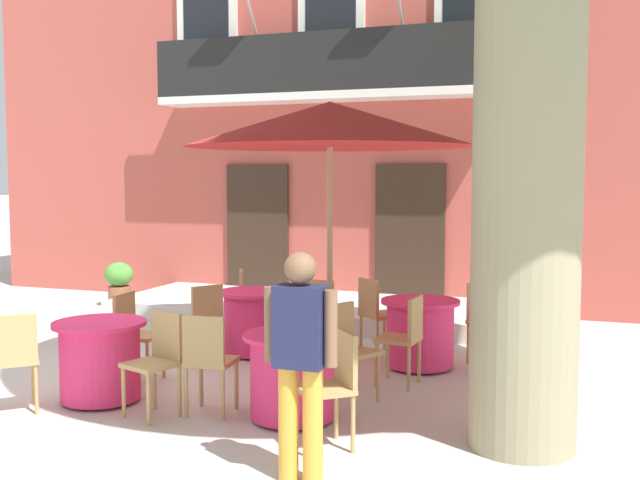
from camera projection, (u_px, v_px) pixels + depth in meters
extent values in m
plane|color=beige|center=(127.00, 379.00, 7.95)|extent=(120.00, 120.00, 0.00)
cube|color=#B24C42|center=(367.00, 87.00, 14.02)|extent=(13.00, 4.00, 7.50)
cube|color=#332319|center=(258.00, 233.00, 12.77)|extent=(1.10, 0.08, 2.30)
cube|color=#332319|center=(410.00, 238.00, 11.90)|extent=(1.10, 0.08, 2.30)
cube|color=silver|center=(207.00, 24.00, 12.77)|extent=(1.10, 0.08, 1.90)
cube|color=black|center=(206.00, 24.00, 12.74)|extent=(0.84, 0.04, 1.60)
cube|color=silver|center=(331.00, 15.00, 12.03)|extent=(1.10, 0.08, 1.90)
cube|color=black|center=(331.00, 14.00, 12.00)|extent=(0.84, 0.04, 1.60)
cube|color=silver|center=(471.00, 4.00, 11.29)|extent=(1.10, 0.08, 1.90)
cube|color=black|center=(471.00, 4.00, 11.27)|extent=(0.84, 0.04, 1.60)
cube|color=silver|center=(325.00, 97.00, 11.87)|extent=(5.60, 0.65, 0.12)
cube|color=black|center=(319.00, 61.00, 11.55)|extent=(5.60, 0.06, 0.90)
cylinder|color=#B2B2B7|center=(250.00, 8.00, 11.99)|extent=(0.04, 0.95, 1.33)
cylinder|color=#995638|center=(195.00, 88.00, 12.65)|extent=(0.32, 0.32, 0.33)
ellipsoid|color=#2D7533|center=(195.00, 67.00, 12.62)|extent=(0.41, 0.41, 0.37)
cylinder|color=#995638|center=(280.00, 84.00, 12.14)|extent=(0.26, 0.26, 0.34)
ellipsoid|color=#4C8E38|center=(280.00, 65.00, 12.11)|extent=(0.34, 0.34, 0.27)
cylinder|color=#995638|center=(373.00, 83.00, 11.62)|extent=(0.35, 0.35, 0.27)
ellipsoid|color=#38843D|center=(373.00, 57.00, 11.59)|extent=(0.46, 0.46, 0.50)
cylinder|color=#995638|center=(474.00, 77.00, 11.11)|extent=(0.28, 0.28, 0.30)
ellipsoid|color=#38843D|center=(475.00, 54.00, 11.08)|extent=(0.36, 0.36, 0.37)
cube|color=silver|center=(308.00, 309.00, 11.41)|extent=(5.74, 2.21, 0.25)
cylinder|color=gray|center=(527.00, 178.00, 5.78)|extent=(0.82, 0.82, 4.20)
cylinder|color=#E52D66|center=(293.00, 378.00, 6.59)|extent=(0.74, 0.74, 0.68)
cylinder|color=#E52D66|center=(293.00, 336.00, 6.56)|extent=(0.86, 0.86, 0.04)
cylinder|color=#2D2823|center=(293.00, 418.00, 6.62)|extent=(0.44, 0.44, 0.03)
cylinder|color=tan|center=(378.00, 378.00, 7.12)|extent=(0.04, 0.04, 0.45)
cylinder|color=tan|center=(353.00, 385.00, 6.89)|extent=(0.04, 0.04, 0.45)
cylinder|color=tan|center=(352.00, 372.00, 7.36)|extent=(0.04, 0.04, 0.45)
cylinder|color=tan|center=(327.00, 378.00, 7.13)|extent=(0.04, 0.04, 0.45)
cube|color=tan|center=(352.00, 353.00, 7.10)|extent=(0.54, 0.54, 0.04)
cube|color=tan|center=(339.00, 325.00, 7.21)|extent=(0.20, 0.36, 0.42)
cylinder|color=tan|center=(201.00, 382.00, 6.99)|extent=(0.04, 0.04, 0.45)
cylinder|color=tan|center=(236.00, 385.00, 6.91)|extent=(0.04, 0.04, 0.45)
cylinder|color=tan|center=(186.00, 392.00, 6.66)|extent=(0.04, 0.04, 0.45)
cylinder|color=tan|center=(223.00, 395.00, 6.58)|extent=(0.04, 0.04, 0.45)
cube|color=tan|center=(211.00, 361.00, 6.76)|extent=(0.44, 0.44, 0.04)
cube|color=tan|center=(203.00, 340.00, 6.57)|extent=(0.38, 0.08, 0.42)
cylinder|color=tan|center=(311.00, 429.00, 5.69)|extent=(0.04, 0.04, 0.45)
cylinder|color=tan|center=(296.00, 416.00, 6.00)|extent=(0.04, 0.04, 0.45)
cylinder|color=tan|center=(353.00, 424.00, 5.81)|extent=(0.04, 0.04, 0.45)
cylinder|color=tan|center=(336.00, 411.00, 6.13)|extent=(0.04, 0.04, 0.45)
cube|color=tan|center=(324.00, 389.00, 5.89)|extent=(0.56, 0.56, 0.04)
cube|color=tan|center=(346.00, 358.00, 5.93)|extent=(0.28, 0.31, 0.42)
cylinder|color=#E52D66|center=(255.00, 323.00, 9.03)|extent=(0.74, 0.74, 0.68)
cylinder|color=#E52D66|center=(255.00, 292.00, 9.00)|extent=(0.86, 0.86, 0.04)
cylinder|color=#2D2823|center=(255.00, 353.00, 9.06)|extent=(0.44, 0.44, 0.03)
cylinder|color=tan|center=(319.00, 346.00, 8.50)|extent=(0.04, 0.04, 0.45)
cylinder|color=tan|center=(292.00, 343.00, 8.64)|extent=(0.04, 0.04, 0.45)
cylinder|color=tan|center=(331.00, 340.00, 8.80)|extent=(0.04, 0.04, 0.45)
cylinder|color=tan|center=(305.00, 337.00, 8.95)|extent=(0.04, 0.04, 0.45)
cube|color=tan|center=(312.00, 320.00, 8.70)|extent=(0.44, 0.44, 0.04)
cube|color=tan|center=(319.00, 298.00, 8.84)|extent=(0.38, 0.08, 0.42)
cylinder|color=tan|center=(269.00, 320.00, 9.97)|extent=(0.04, 0.04, 0.45)
cylinder|color=tan|center=(269.00, 326.00, 9.63)|extent=(0.04, 0.04, 0.45)
cylinder|color=tan|center=(243.00, 321.00, 9.94)|extent=(0.04, 0.04, 0.45)
cylinder|color=tan|center=(242.00, 326.00, 9.61)|extent=(0.04, 0.04, 0.45)
cube|color=tan|center=(255.00, 304.00, 9.77)|extent=(0.53, 0.53, 0.04)
cube|color=tan|center=(241.00, 287.00, 9.73)|extent=(0.19, 0.36, 0.42)
cylinder|color=tan|center=(179.00, 343.00, 8.60)|extent=(0.04, 0.04, 0.45)
cylinder|color=tan|center=(205.00, 339.00, 8.82)|extent=(0.04, 0.04, 0.45)
cylinder|color=tan|center=(194.00, 349.00, 8.34)|extent=(0.04, 0.04, 0.45)
cylinder|color=tan|center=(221.00, 344.00, 8.55)|extent=(0.04, 0.04, 0.45)
cube|color=tan|center=(199.00, 323.00, 8.56)|extent=(0.55, 0.55, 0.04)
cube|color=tan|center=(207.00, 304.00, 8.40)|extent=(0.23, 0.34, 0.42)
cylinder|color=#E52D66|center=(420.00, 335.00, 8.38)|extent=(0.74, 0.74, 0.68)
cylinder|color=#E52D66|center=(420.00, 302.00, 8.35)|extent=(0.86, 0.86, 0.04)
cylinder|color=#2D2823|center=(420.00, 366.00, 8.41)|extent=(0.44, 0.44, 0.03)
cylinder|color=tan|center=(376.00, 365.00, 7.63)|extent=(0.04, 0.04, 0.45)
cylinder|color=tan|center=(388.00, 358.00, 7.93)|extent=(0.04, 0.04, 0.45)
cylinder|color=tan|center=(409.00, 368.00, 7.49)|extent=(0.04, 0.04, 0.45)
cylinder|color=tan|center=(419.00, 361.00, 7.79)|extent=(0.04, 0.04, 0.45)
cube|color=tan|center=(398.00, 339.00, 7.69)|extent=(0.43, 0.43, 0.04)
cube|color=tan|center=(415.00, 318.00, 7.60)|extent=(0.07, 0.38, 0.42)
cylinder|color=tan|center=(507.00, 350.00, 8.26)|extent=(0.04, 0.04, 0.45)
cylinder|color=tan|center=(476.00, 351.00, 8.25)|extent=(0.04, 0.04, 0.45)
cylinder|color=tan|center=(498.00, 343.00, 8.60)|extent=(0.04, 0.04, 0.45)
cylinder|color=tan|center=(468.00, 344.00, 8.59)|extent=(0.04, 0.04, 0.45)
cube|color=tan|center=(488.00, 325.00, 8.40)|extent=(0.52, 0.52, 0.04)
cube|color=tan|center=(484.00, 302.00, 8.56)|extent=(0.37, 0.18, 0.42)
cylinder|color=tan|center=(384.00, 331.00, 9.27)|extent=(0.04, 0.04, 0.45)
cylinder|color=tan|center=(401.00, 337.00, 8.97)|extent=(0.04, 0.04, 0.45)
cylinder|color=tan|center=(361.00, 334.00, 9.10)|extent=(0.04, 0.04, 0.45)
cylinder|color=tan|center=(377.00, 340.00, 8.80)|extent=(0.04, 0.04, 0.45)
cube|color=tan|center=(381.00, 315.00, 9.01)|extent=(0.56, 0.56, 0.04)
cube|color=tan|center=(369.00, 297.00, 8.90)|extent=(0.32, 0.28, 0.42)
cylinder|color=#E52D66|center=(100.00, 363.00, 7.13)|extent=(0.74, 0.74, 0.68)
cylinder|color=#E52D66|center=(99.00, 324.00, 7.10)|extent=(0.86, 0.86, 0.04)
cylinder|color=#2D2823|center=(101.00, 400.00, 7.16)|extent=(0.44, 0.44, 0.03)
cylinder|color=tan|center=(148.00, 400.00, 6.44)|extent=(0.04, 0.04, 0.45)
cylinder|color=tan|center=(124.00, 393.00, 6.65)|extent=(0.04, 0.04, 0.45)
cylinder|color=tan|center=(179.00, 391.00, 6.70)|extent=(0.04, 0.04, 0.45)
cylinder|color=tan|center=(155.00, 384.00, 6.91)|extent=(0.04, 0.04, 0.45)
cube|color=tan|center=(151.00, 364.00, 6.65)|extent=(0.51, 0.51, 0.04)
cube|color=tan|center=(167.00, 335.00, 6.77)|extent=(0.37, 0.16, 0.42)
cylinder|color=tan|center=(164.00, 357.00, 7.98)|extent=(0.04, 0.04, 0.45)
cylinder|color=tan|center=(147.00, 364.00, 7.65)|extent=(0.04, 0.04, 0.45)
cylinder|color=tan|center=(135.00, 354.00, 8.07)|extent=(0.04, 0.04, 0.45)
cylinder|color=tan|center=(117.00, 362.00, 7.75)|extent=(0.04, 0.04, 0.45)
cube|color=tan|center=(140.00, 336.00, 7.84)|extent=(0.42, 0.42, 0.04)
cube|color=tan|center=(124.00, 313.00, 7.87)|extent=(0.06, 0.38, 0.42)
cylinder|color=tan|center=(33.00, 380.00, 7.05)|extent=(0.04, 0.04, 0.45)
cylinder|color=tan|center=(36.00, 390.00, 6.75)|extent=(0.04, 0.04, 0.45)
cube|color=tan|center=(14.00, 360.00, 6.81)|extent=(0.57, 0.57, 0.04)
cube|color=tan|center=(14.00, 339.00, 6.63)|extent=(0.30, 0.30, 0.42)
cylinder|color=#997A56|center=(330.00, 259.00, 7.69)|extent=(0.06, 0.06, 2.55)
cylinder|color=#333333|center=(330.00, 379.00, 7.79)|extent=(0.44, 0.44, 0.08)
cone|color=#B21E1E|center=(330.00, 124.00, 7.58)|extent=(2.90, 2.90, 0.45)
cylinder|color=#995638|center=(119.00, 296.00, 12.36)|extent=(0.35, 0.35, 0.33)
ellipsoid|color=#4C8E38|center=(119.00, 274.00, 12.33)|extent=(0.46, 0.46, 0.39)
cylinder|color=gold|center=(288.00, 423.00, 5.28)|extent=(0.14, 0.14, 0.81)
cylinder|color=gold|center=(313.00, 426.00, 5.22)|extent=(0.14, 0.14, 0.81)
cube|color=#1E2347|center=(300.00, 326.00, 5.19)|extent=(0.34, 0.22, 0.56)
sphere|color=brown|center=(300.00, 268.00, 5.15)|extent=(0.22, 0.22, 0.22)
cylinder|color=brown|center=(271.00, 324.00, 5.26)|extent=(0.09, 0.09, 0.52)
cylinder|color=brown|center=(331.00, 328.00, 5.11)|extent=(0.09, 0.09, 0.52)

